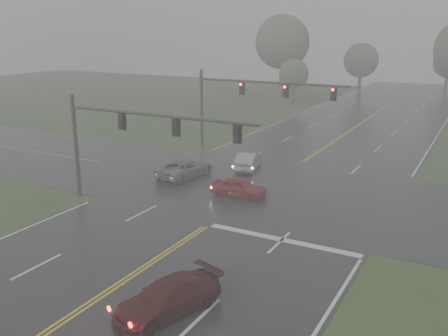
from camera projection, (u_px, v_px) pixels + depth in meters
The scene contains 13 objects.
main_road at pixel (251, 197), 33.27m from camera, with size 18.00×160.00×0.02m, color black.
cross_street at pixel (263, 189), 34.96m from camera, with size 120.00×14.00×0.02m, color black.
stop_bar at pixel (282, 240), 26.47m from camera, with size 8.50×0.50×0.01m, color silver.
sedan_maroon at pixel (168, 313), 19.69m from camera, with size 1.87×4.60×1.33m, color #3A0A0C.
sedan_red at pixel (239, 196), 33.34m from camera, with size 1.49×3.69×1.26m, color maroon.
sedan_silver at pixel (248, 169), 39.75m from camera, with size 1.46×4.18×1.38m, color #919398.
car_grey at pixel (185, 177), 37.64m from camera, with size 2.25×4.88×1.36m, color slate.
signal_gantry_near at pixel (125, 131), 30.31m from camera, with size 13.21×0.30×6.78m.
signal_gantry_far at pixel (244, 96), 43.67m from camera, with size 13.78×0.37×7.27m.
tree_nw_a at pixel (294, 74), 74.37m from camera, with size 4.40×4.40×6.47m.
tree_n_mid at pixel (361, 60), 84.31m from camera, with size 5.79×5.79×8.51m.
tree_nw_b at pixel (282, 42), 82.26m from camera, with size 8.93×8.93×13.11m.
tree_n_far at pixel (448, 63), 87.15m from camera, with size 5.13×5.13×7.54m.
Camera 1 is at (13.43, -8.56, 10.85)m, focal length 40.00 mm.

